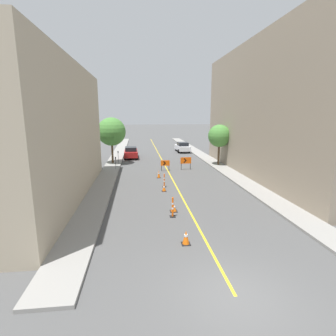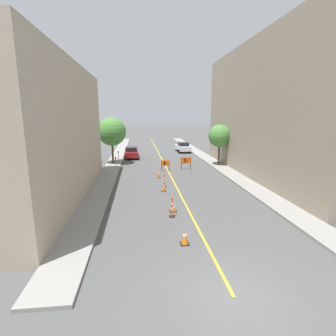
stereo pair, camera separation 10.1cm
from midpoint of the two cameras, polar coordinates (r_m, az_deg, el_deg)
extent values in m
plane|color=#4C4C4C|center=(10.10, 14.22, -25.49)|extent=(300.00, 300.00, 0.00)
cube|color=gold|center=(36.57, -1.61, 2.14)|extent=(0.12, 56.93, 0.01)
cube|color=gray|center=(36.56, -11.33, 2.03)|extent=(1.83, 56.93, 0.16)
cube|color=gray|center=(37.60, 7.84, 2.41)|extent=(1.83, 56.93, 0.16)
cube|color=tan|center=(20.35, -26.85, 6.76)|extent=(6.00, 18.50, 9.49)
cube|color=gray|center=(27.89, 22.18, 11.49)|extent=(6.00, 24.35, 12.75)
cube|color=black|center=(12.95, 3.67, -16.13)|extent=(0.42, 0.42, 0.03)
cone|color=orange|center=(12.79, 3.69, -14.76)|extent=(0.34, 0.34, 0.66)
cylinder|color=white|center=(12.75, 3.70, -14.44)|extent=(0.17, 0.17, 0.11)
cube|color=black|center=(16.80, 1.06, -9.38)|extent=(0.46, 0.46, 0.03)
cone|color=orange|center=(16.71, 1.06, -8.60)|extent=(0.37, 0.37, 0.46)
cylinder|color=white|center=(16.69, 1.06, -8.42)|extent=(0.19, 0.19, 0.07)
cube|color=black|center=(21.00, -1.00, -5.03)|extent=(0.37, 0.37, 0.03)
cone|color=orange|center=(20.92, -1.01, -4.29)|extent=(0.29, 0.29, 0.54)
cylinder|color=white|center=(20.90, -1.01, -4.12)|extent=(0.15, 0.15, 0.09)
cube|color=black|center=(25.35, -2.13, -2.11)|extent=(0.35, 0.35, 0.03)
cone|color=orange|center=(25.27, -2.14, -1.31)|extent=(0.28, 0.28, 0.70)
cylinder|color=white|center=(25.25, -2.14, -1.12)|extent=(0.14, 0.14, 0.11)
cube|color=black|center=(15.98, 0.83, -10.50)|extent=(0.34, 0.34, 0.04)
cylinder|color=#EF560C|center=(15.77, 0.84, -8.58)|extent=(0.11, 0.11, 1.11)
cylinder|color=white|center=(15.79, 0.84, -8.77)|extent=(0.12, 0.12, 0.11)
cylinder|color=white|center=(15.69, 0.84, -7.74)|extent=(0.12, 0.12, 0.11)
sphere|color=#EF560C|center=(15.58, 0.84, -6.56)|extent=(0.12, 0.12, 0.12)
cube|color=black|center=(22.19, -0.95, -4.10)|extent=(0.30, 0.30, 0.04)
cylinder|color=#EF560C|center=(22.05, -0.95, -2.77)|extent=(0.09, 0.09, 1.03)
cylinder|color=white|center=(22.07, -0.95, -2.90)|extent=(0.11, 0.11, 0.10)
cylinder|color=white|center=(22.00, -0.95, -2.21)|extent=(0.11, 0.11, 0.10)
sphere|color=#EF560C|center=(21.93, -0.95, -1.40)|extent=(0.10, 0.10, 0.10)
cube|color=#EF560C|center=(28.31, -0.72, 1.09)|extent=(0.96, 0.11, 0.58)
cube|color=black|center=(28.24, -0.86, 1.23)|extent=(0.29, 0.04, 0.29)
cube|color=black|center=(28.27, -0.86, 0.91)|extent=(0.29, 0.04, 0.29)
cylinder|color=black|center=(28.38, -1.54, -0.07)|extent=(0.06, 0.06, 0.56)
cylinder|color=black|center=(28.46, 0.10, -0.03)|extent=(0.06, 0.06, 0.56)
cube|color=#EF560C|center=(28.97, 3.82, 1.66)|extent=(1.21, 0.13, 0.70)
cube|color=black|center=(28.89, 3.66, 1.83)|extent=(0.33, 0.04, 0.33)
cube|color=black|center=(28.93, 3.65, 1.45)|extent=(0.33, 0.04, 0.33)
cylinder|color=black|center=(29.01, 2.80, 0.30)|extent=(0.06, 0.06, 0.68)
cylinder|color=black|center=(29.19, 4.79, 0.34)|extent=(0.06, 0.06, 0.68)
cube|color=maroon|center=(36.96, -8.13, 3.19)|extent=(1.89, 4.34, 0.72)
cube|color=black|center=(36.67, -8.17, 4.13)|extent=(1.57, 1.97, 0.55)
cylinder|color=black|center=(38.37, -9.34, 2.92)|extent=(0.23, 0.64, 0.64)
cylinder|color=black|center=(38.32, -6.79, 2.98)|extent=(0.23, 0.64, 0.64)
cylinder|color=black|center=(35.74, -9.53, 2.28)|extent=(0.23, 0.64, 0.64)
cylinder|color=black|center=(35.69, -6.79, 2.34)|extent=(0.23, 0.64, 0.64)
cube|color=silver|center=(42.71, 3.09, 4.42)|extent=(2.05, 4.40, 0.72)
cube|color=black|center=(42.43, 3.15, 5.24)|extent=(1.64, 2.02, 0.55)
cylinder|color=black|center=(43.93, 1.69, 4.16)|extent=(0.26, 0.65, 0.64)
cylinder|color=black|center=(44.21, 3.89, 4.19)|extent=(0.26, 0.65, 0.64)
cylinder|color=black|center=(41.32, 2.22, 3.68)|extent=(0.26, 0.65, 0.64)
cylinder|color=black|center=(41.61, 4.56, 3.71)|extent=(0.26, 0.65, 0.64)
cylinder|color=#4C4C51|center=(29.11, -11.42, 0.83)|extent=(0.05, 0.05, 1.08)
cube|color=#33383D|center=(28.99, -11.47, 2.09)|extent=(0.12, 0.10, 0.22)
sphere|color=#33383D|center=(28.98, -11.48, 2.31)|extent=(0.11, 0.11, 0.11)
cylinder|color=#4C4C51|center=(33.06, -10.86, 2.21)|extent=(0.05, 0.05, 1.16)
cube|color=#33383D|center=(32.95, -10.91, 3.39)|extent=(0.12, 0.10, 0.22)
sphere|color=#33383D|center=(32.94, -10.92, 3.58)|extent=(0.11, 0.11, 0.11)
cylinder|color=#4C3823|center=(32.71, -12.10, 3.29)|extent=(0.24, 0.24, 2.55)
sphere|color=#478438|center=(32.45, -12.29, 7.74)|extent=(3.39, 3.39, 3.39)
cylinder|color=#4C3823|center=(31.49, 10.87, 2.91)|extent=(0.24, 0.24, 2.43)
sphere|color=#478438|center=(31.24, 11.02, 6.90)|extent=(2.61, 2.61, 2.61)
camera|label=1|loc=(0.05, -90.12, -0.02)|focal=28.00mm
camera|label=2|loc=(0.05, 89.88, 0.02)|focal=28.00mm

